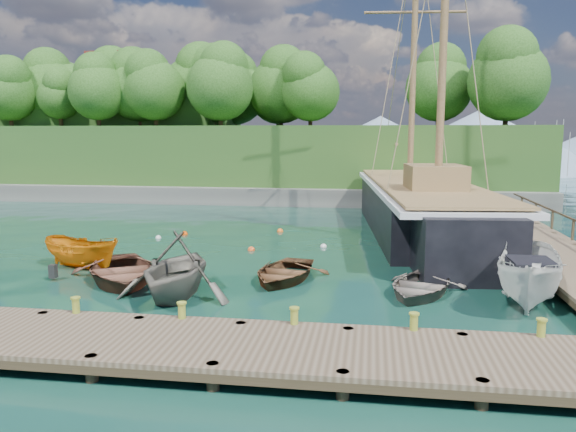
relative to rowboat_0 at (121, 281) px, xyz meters
name	(u,v)px	position (x,y,z in m)	size (l,w,h in m)	color
ground	(258,289)	(5.26, -0.32, 0.00)	(160.00, 160.00, 0.00)	#113529
dock_near	(286,351)	(7.26, -6.82, 0.43)	(20.00, 3.20, 1.10)	#4E3F2E
dock_east	(544,247)	(16.76, 6.68, 0.43)	(3.20, 24.00, 1.10)	#4E3F2E
bollard_0	(78,334)	(1.26, -5.42, 0.00)	(0.26, 0.26, 0.45)	olive
bollard_1	(183,340)	(4.26, -5.42, 0.00)	(0.26, 0.26, 0.45)	olive
bollard_2	(294,346)	(7.26, -5.42, 0.00)	(0.26, 0.26, 0.45)	olive
bollard_3	(413,353)	(10.26, -5.42, 0.00)	(0.26, 0.26, 0.45)	olive
bollard_4	(539,360)	(13.26, -5.42, 0.00)	(0.26, 0.26, 0.45)	olive
rowboat_0	(121,281)	(0.00, 0.00, 0.00)	(3.52, 4.92, 1.02)	brown
rowboat_1	(176,298)	(2.77, -1.73, 0.00)	(3.84, 4.45, 2.35)	#5E594F
rowboat_2	(283,280)	(5.95, 1.07, 0.00)	(2.87, 4.02, 0.83)	#54341E
rowboat_3	(419,294)	(10.85, -0.06, 0.00)	(2.80, 3.92, 0.81)	#645A52
motorboat_orange	(83,268)	(-2.43, 1.71, 0.00)	(1.44, 3.82, 1.47)	orange
cabin_boat_white	(529,304)	(14.25, -0.69, 0.00)	(1.96, 5.21, 2.01)	silver
schooner	(421,212)	(11.85, 12.03, 1.18)	(7.21, 28.83, 21.35)	black
mooring_buoy_0	(113,263)	(-1.60, 2.70, 0.00)	(0.27, 0.27, 0.27)	silver
mooring_buoy_1	(251,250)	(3.64, 6.07, 0.00)	(0.34, 0.34, 0.34)	#E7511C
mooring_buoy_2	(304,265)	(6.41, 3.57, 0.00)	(0.36, 0.36, 0.36)	#F54723
mooring_buoy_3	(323,247)	(6.91, 7.32, 0.00)	(0.32, 0.32, 0.32)	silver
mooring_buoy_4	(184,235)	(-0.82, 9.56, 0.00)	(0.36, 0.36, 0.36)	#DF4203
mooring_buoy_5	(280,232)	(4.16, 11.18, 0.00)	(0.34, 0.34, 0.34)	orange
mooring_buoy_6	(158,238)	(-1.82, 8.34, 0.00)	(0.29, 0.29, 0.29)	silver
mooring_buoy_7	(298,278)	(6.45, 1.34, 0.00)	(0.35, 0.35, 0.35)	#EB3500
headland	(189,132)	(-7.61, 31.04, 5.54)	(51.00, 19.31, 12.90)	#474744
distant_ridge	(376,140)	(9.57, 69.68, 4.35)	(117.00, 40.00, 10.00)	#728CA5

